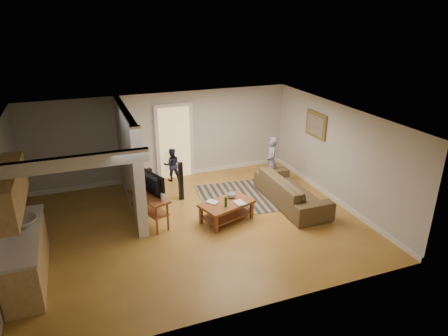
% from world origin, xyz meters
% --- Properties ---
extents(ground, '(7.50, 7.50, 0.00)m').
position_xyz_m(ground, '(0.00, 0.00, 0.00)').
color(ground, olive).
rests_on(ground, ground).
extents(room_shell, '(7.54, 6.02, 2.52)m').
position_xyz_m(room_shell, '(-1.07, 0.43, 1.46)').
color(room_shell, silver).
rests_on(room_shell, ground).
extents(area_rug, '(2.94, 2.26, 0.01)m').
position_xyz_m(area_rug, '(1.88, 0.93, 0.01)').
color(area_rug, black).
rests_on(area_rug, ground).
extents(sofa, '(0.98, 2.47, 0.72)m').
position_xyz_m(sofa, '(2.60, 0.18, 0.00)').
color(sofa, '#453622').
rests_on(sofa, ground).
extents(coffee_table, '(1.37, 1.05, 0.71)m').
position_xyz_m(coffee_table, '(0.76, -0.06, 0.37)').
color(coffee_table, brown).
rests_on(coffee_table, ground).
extents(tv_console, '(0.82, 1.24, 1.00)m').
position_xyz_m(tv_console, '(-0.94, 0.40, 0.66)').
color(tv_console, brown).
rests_on(tv_console, ground).
extents(speaker_left, '(0.14, 0.14, 1.05)m').
position_xyz_m(speaker_left, '(-0.78, 1.20, 0.53)').
color(speaker_left, black).
rests_on(speaker_left, ground).
extents(speaker_right, '(0.12, 0.12, 1.03)m').
position_xyz_m(speaker_right, '(0.05, 1.40, 0.52)').
color(speaker_right, black).
rests_on(speaker_right, ground).
extents(toy_basket, '(0.40, 0.40, 0.36)m').
position_xyz_m(toy_basket, '(-0.60, 1.35, 0.15)').
color(toy_basket, olive).
rests_on(toy_basket, ground).
extents(child, '(0.47, 0.59, 1.40)m').
position_xyz_m(child, '(2.66, 1.44, 0.00)').
color(child, gray).
rests_on(child, ground).
extents(toddler, '(0.51, 0.41, 0.97)m').
position_xyz_m(toddler, '(0.13, 2.70, 0.00)').
color(toddler, '#1B223A').
rests_on(toddler, ground).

